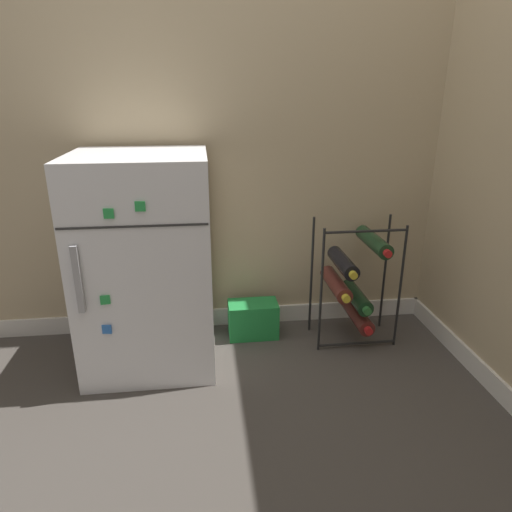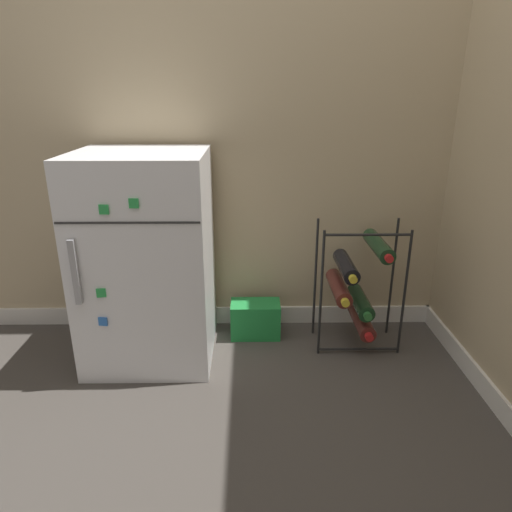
% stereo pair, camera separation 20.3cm
% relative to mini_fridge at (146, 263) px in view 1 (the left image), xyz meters
% --- Properties ---
extents(ground_plane, '(14.00, 14.00, 0.00)m').
position_rel_mini_fridge_xyz_m(ground_plane, '(0.37, -0.27, -0.46)').
color(ground_plane, '#423D38').
extents(wall_back, '(7.05, 0.07, 2.50)m').
position_rel_mini_fridge_xyz_m(wall_back, '(0.37, 0.31, 0.78)').
color(wall_back, tan).
rests_on(wall_back, ground_plane).
extents(mini_fridge, '(0.55, 0.53, 0.92)m').
position_rel_mini_fridge_xyz_m(mini_fridge, '(0.00, 0.00, 0.00)').
color(mini_fridge, white).
rests_on(mini_fridge, ground_plane).
extents(wine_rack, '(0.39, 0.33, 0.60)m').
position_rel_mini_fridge_xyz_m(wine_rack, '(0.95, 0.06, -0.16)').
color(wine_rack, black).
rests_on(wine_rack, ground_plane).
extents(soda_box, '(0.24, 0.14, 0.18)m').
position_rel_mini_fridge_xyz_m(soda_box, '(0.48, 0.14, -0.37)').
color(soda_box, '#1E7F38').
rests_on(soda_box, ground_plane).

